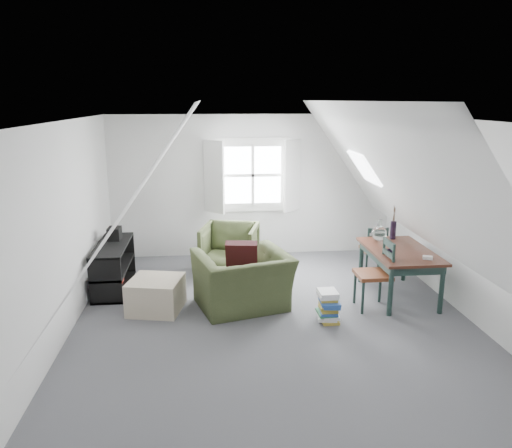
{
  "coord_description": "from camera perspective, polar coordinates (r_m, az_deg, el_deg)",
  "views": [
    {
      "loc": [
        -0.82,
        -5.95,
        2.74
      ],
      "look_at": [
        -0.15,
        0.6,
        1.09
      ],
      "focal_mm": 35.0,
      "sensor_mm": 36.0,
      "label": 1
    }
  ],
  "objects": [
    {
      "name": "wall_back",
      "position": [
        8.87,
        -0.4,
        4.36
      ],
      "size": [
        5.0,
        0.0,
        5.0
      ],
      "primitive_type": "plane",
      "rotation": [
        1.57,
        0.0,
        0.0
      ],
      "color": "silver",
      "rests_on": "ground"
    },
    {
      "name": "dining_chair_far",
      "position": [
        8.21,
        13.35,
        -2.79
      ],
      "size": [
        0.38,
        0.38,
        0.8
      ],
      "rotation": [
        0.0,
        0.0,
        2.98
      ],
      "color": "#5E2A14",
      "rests_on": "floor"
    },
    {
      "name": "slope_left",
      "position": [
        6.07,
        -12.67,
        4.55
      ],
      "size": [
        3.19,
        5.5,
        4.48
      ],
      "primitive_type": "plane",
      "rotation": [
        0.0,
        2.19,
        0.0
      ],
      "color": "white",
      "rests_on": "wall_left"
    },
    {
      "name": "floor",
      "position": [
        6.6,
        1.89,
        -10.5
      ],
      "size": [
        5.5,
        5.5,
        0.0
      ],
      "primitive_type": "plane",
      "color": "#505155",
      "rests_on": "ground"
    },
    {
      "name": "wall_left",
      "position": [
        6.36,
        -20.94,
        -0.46
      ],
      "size": [
        0.0,
        5.5,
        5.5
      ],
      "primitive_type": "plane",
      "rotation": [
        1.57,
        0.0,
        1.57
      ],
      "color": "silver",
      "rests_on": "ground"
    },
    {
      "name": "armchair_near",
      "position": [
        6.86,
        -1.52,
        -9.51
      ],
      "size": [
        1.41,
        1.31,
        0.77
      ],
      "primitive_type": "imported",
      "rotation": [
        0.0,
        0.0,
        3.42
      ],
      "color": "#364121",
      "rests_on": "floor"
    },
    {
      "name": "ottoman",
      "position": [
        6.83,
        -11.35,
        -7.92
      ],
      "size": [
        0.78,
        0.78,
        0.44
      ],
      "primitive_type": "cube",
      "rotation": [
        0.0,
        0.0,
        -0.21
      ],
      "color": "tan",
      "rests_on": "floor"
    },
    {
      "name": "wall_right",
      "position": [
        6.97,
        22.79,
        0.58
      ],
      "size": [
        0.0,
        5.5,
        5.5
      ],
      "primitive_type": "plane",
      "rotation": [
        1.57,
        0.0,
        -1.57
      ],
      "color": "silver",
      "rests_on": "ground"
    },
    {
      "name": "electronics_box",
      "position": [
        7.84,
        -15.87,
        -1.11
      ],
      "size": [
        0.19,
        0.26,
        0.2
      ],
      "primitive_type": "cube",
      "rotation": [
        0.0,
        0.0,
        -0.03
      ],
      "color": "black",
      "rests_on": "media_shelf"
    },
    {
      "name": "dormer_window",
      "position": [
        8.76,
        -0.36,
        5.56
      ],
      "size": [
        1.71,
        0.35,
        1.3
      ],
      "color": "white",
      "rests_on": "wall_back"
    },
    {
      "name": "armchair_far",
      "position": [
        8.2,
        -2.98,
        -5.51
      ],
      "size": [
        1.05,
        1.06,
        0.8
      ],
      "primitive_type": "imported",
      "rotation": [
        0.0,
        0.0,
        -0.25
      ],
      "color": "#364121",
      "rests_on": "floor"
    },
    {
      "name": "skylight",
      "position": [
        7.69,
        12.28,
        6.28
      ],
      "size": [
        0.35,
        0.75,
        0.47
      ],
      "primitive_type": "cube",
      "rotation": [
        0.0,
        0.95,
        0.0
      ],
      "color": "white",
      "rests_on": "slope_right"
    },
    {
      "name": "wall_front",
      "position": [
        3.62,
        7.91,
        -10.39
      ],
      "size": [
        5.0,
        0.0,
        5.0
      ],
      "primitive_type": "plane",
      "rotation": [
        -1.57,
        0.0,
        0.0
      ],
      "color": "silver",
      "rests_on": "ground"
    },
    {
      "name": "slope_right",
      "position": [
        6.48,
        15.79,
        4.94
      ],
      "size": [
        3.19,
        5.5,
        4.48
      ],
      "primitive_type": "plane",
      "rotation": [
        0.0,
        -2.19,
        0.0
      ],
      "color": "white",
      "rests_on": "wall_right"
    },
    {
      "name": "throw_pillow",
      "position": [
        6.76,
        -1.65,
        -3.68
      ],
      "size": [
        0.45,
        0.3,
        0.44
      ],
      "primitive_type": "cube",
      "rotation": [
        0.31,
        0.0,
        -0.13
      ],
      "color": "#360E12",
      "rests_on": "armchair_near"
    },
    {
      "name": "ceiling",
      "position": [
        6.01,
        2.09,
        11.74
      ],
      "size": [
        5.5,
        5.5,
        0.0
      ],
      "primitive_type": "plane",
      "rotation": [
        3.14,
        0.0,
        0.0
      ],
      "color": "white",
      "rests_on": "wall_back"
    },
    {
      "name": "dining_chair_near",
      "position": [
        6.87,
        13.5,
        -5.5
      ],
      "size": [
        0.44,
        0.44,
        0.94
      ],
      "rotation": [
        0.0,
        0.0,
        -1.68
      ],
      "color": "#5E2A14",
      "rests_on": "floor"
    },
    {
      "name": "media_shelf",
      "position": [
        7.69,
        -16.02,
        -4.98
      ],
      "size": [
        0.44,
        1.32,
        0.68
      ],
      "rotation": [
        0.0,
        0.0,
        -0.07
      ],
      "color": "black",
      "rests_on": "floor"
    },
    {
      "name": "vase_twigs",
      "position": [
        7.77,
        15.4,
        -0.58
      ],
      "size": [
        0.09,
        0.1,
        0.68
      ],
      "rotation": [
        0.0,
        0.0,
        -0.34
      ],
      "color": "black",
      "rests_on": "dining_table"
    },
    {
      "name": "demijohn",
      "position": [
        7.59,
        13.9,
        -0.96
      ],
      "size": [
        0.23,
        0.23,
        0.32
      ],
      "rotation": [
        0.0,
        0.0,
        -0.15
      ],
      "color": "silver",
      "rests_on": "dining_table"
    },
    {
      "name": "dining_table",
      "position": [
        7.3,
        16.07,
        -3.52
      ],
      "size": [
        0.84,
        1.4,
        0.7
      ],
      "rotation": [
        0.0,
        0.0,
        -0.01
      ],
      "color": "#34160D",
      "rests_on": "floor"
    },
    {
      "name": "magazine_stack",
      "position": [
        6.45,
        8.29,
        -9.29
      ],
      "size": [
        0.3,
        0.36,
        0.4
      ],
      "rotation": [
        0.0,
        0.0,
        -0.21
      ],
      "color": "#B29933",
      "rests_on": "floor"
    },
    {
      "name": "cup",
      "position": [
        6.92,
        15.1,
        -3.62
      ],
      "size": [
        0.13,
        0.13,
        0.1
      ],
      "primitive_type": "imported",
      "rotation": [
        0.0,
        0.0,
        0.24
      ],
      "color": "black",
      "rests_on": "dining_table"
    },
    {
      "name": "paper_box",
      "position": [
        6.96,
        19.02,
        -3.65
      ],
      "size": [
        0.14,
        0.12,
        0.04
      ],
      "primitive_type": "cube",
      "rotation": [
        0.0,
        0.0,
        -0.37
      ],
      "color": "white",
      "rests_on": "dining_table"
    }
  ]
}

